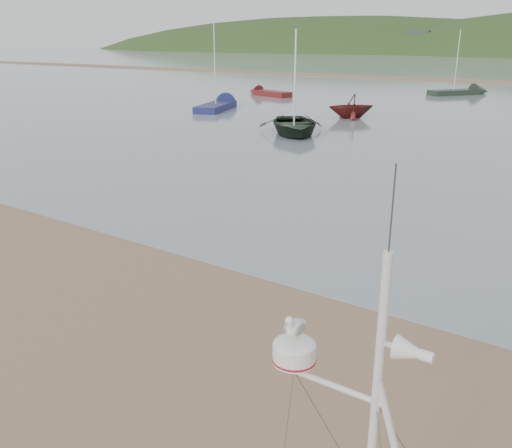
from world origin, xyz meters
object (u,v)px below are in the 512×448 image
Objects in this scene: sailboat_dark_mid at (468,92)px; boat_dark at (295,87)px; boat_red at (352,95)px; dinghy_red_far at (263,93)px; sailboat_blue_near at (224,104)px.

boat_dark is at bearing -93.97° from sailboat_dark_mid.
boat_red reaches higher than dinghy_red_far.
sailboat_blue_near reaches higher than boat_red.
sailboat_dark_mid reaches higher than boat_dark.
sailboat_blue_near is 1.10× the size of sailboat_dark_mid.
boat_dark is 0.74× the size of sailboat_blue_near.
boat_dark is 8.17m from boat_red.
sailboat_dark_mid is (13.54, 22.43, 0.00)m from sailboat_blue_near.
dinghy_red_far is at bearing -143.21° from sailboat_dark_mid.
sailboat_blue_near is 10.53m from dinghy_red_far.
boat_dark is 1.70× the size of boat_red.
sailboat_blue_near is 26.20m from sailboat_dark_mid.
boat_dark is 30.61m from sailboat_dark_mid.
sailboat_dark_mid is at bearing 48.67° from boat_dark.
sailboat_dark_mid is (2.30, 22.36, -1.33)m from boat_red.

